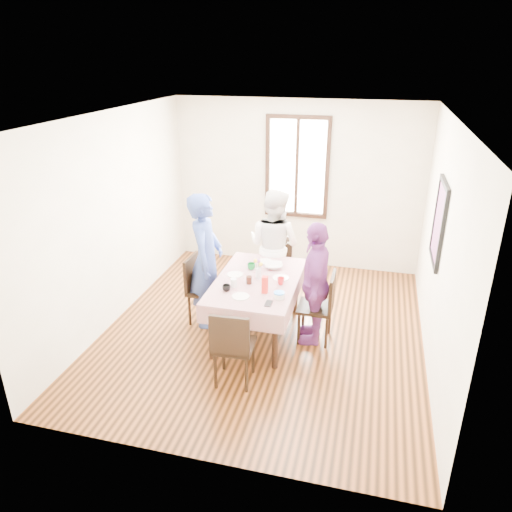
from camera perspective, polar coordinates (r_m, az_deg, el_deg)
name	(u,v)px	position (r m, az deg, el deg)	size (l,w,h in m)	color
ground	(264,330)	(6.34, 0.93, -8.74)	(4.50, 4.50, 0.00)	black
back_wall	(297,186)	(7.84, 4.87, 8.34)	(4.00, 4.00, 0.00)	beige
right_wall	(441,248)	(5.66, 21.14, 0.84)	(4.50, 4.50, 0.00)	beige
window_frame	(297,167)	(7.75, 4.92, 10.45)	(1.02, 0.06, 1.62)	black
window_pane	(297,167)	(7.76, 4.93, 10.46)	(0.90, 0.02, 1.50)	white
art_poster	(439,222)	(5.87, 20.96, 3.74)	(0.04, 0.76, 0.96)	red
dining_table	(257,307)	(6.08, 0.12, -6.11)	(0.88, 1.45, 0.75)	black
tablecloth	(257,280)	(5.90, 0.12, -2.88)	(1.00, 1.57, 0.01)	#5C000F
chair_left	(206,290)	(6.35, -5.99, -4.07)	(0.42, 0.42, 0.91)	black
chair_right	(315,307)	(5.97, 7.07, -6.03)	(0.42, 0.42, 0.91)	black
chair_far	(274,269)	(6.91, 2.14, -1.61)	(0.42, 0.42, 0.91)	black
chair_near	(234,345)	(5.22, -2.61, -10.52)	(0.42, 0.42, 0.91)	black
person_left	(206,260)	(6.16, -5.98, -0.53)	(0.65, 0.42, 1.77)	#30438A
person_far	(274,246)	(6.75, 2.16, 1.16)	(0.80, 0.62, 1.64)	white
person_right	(315,283)	(5.82, 7.04, -3.24)	(0.91, 0.38, 1.56)	#78317C
mug_black	(226,288)	(5.63, -3.54, -3.81)	(0.10, 0.10, 0.08)	black
mug_flag	(281,281)	(5.78, 2.96, -2.99)	(0.09, 0.09, 0.09)	red
mug_green	(251,266)	(6.16, -0.55, -1.23)	(0.10, 0.10, 0.08)	#0C7226
serving_bowl	(274,266)	(6.21, 2.11, -1.19)	(0.23, 0.23, 0.06)	white
juice_carton	(265,285)	(5.55, 1.06, -3.43)	(0.07, 0.07, 0.21)	red
butter_tub	(279,296)	(5.47, 2.77, -4.72)	(0.13, 0.13, 0.06)	white
jam_jar	(249,280)	(5.78, -0.84, -2.87)	(0.07, 0.07, 0.10)	black
drinking_glass	(234,283)	(5.71, -2.68, -3.21)	(0.07, 0.07, 0.10)	silver
smartphone	(268,303)	(5.36, 1.49, -5.65)	(0.07, 0.15, 0.01)	black
flower_vase	(258,273)	(5.92, 0.27, -2.05)	(0.07, 0.07, 0.13)	silver
plate_left	(235,275)	(6.03, -2.52, -2.22)	(0.20, 0.20, 0.01)	white
plate_right	(281,278)	(5.94, 2.94, -2.61)	(0.20, 0.20, 0.01)	white
plate_far	(265,261)	(6.39, 1.10, -0.65)	(0.20, 0.20, 0.01)	white
plate_near	(241,296)	(5.50, -1.83, -4.82)	(0.20, 0.20, 0.01)	white
butter_lid	(279,293)	(5.45, 2.78, -4.38)	(0.12, 0.12, 0.01)	blue
flower_bunch	(258,265)	(5.87, 0.27, -1.03)	(0.09, 0.09, 0.10)	yellow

